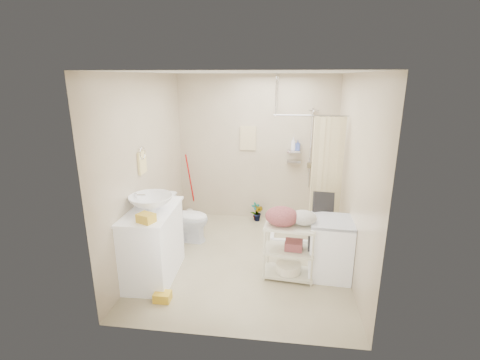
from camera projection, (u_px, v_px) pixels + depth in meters
The scene contains 23 objects.
floor at pixel (246, 259), 5.06m from camera, with size 3.20×3.20×0.00m, color tan.
ceiling at pixel (247, 72), 4.31m from camera, with size 2.80×3.20×0.04m, color silver.
wall_back at pixel (256, 149), 6.21m from camera, with size 2.80×0.04×2.60m, color #C1B296.
wall_front at pixel (227, 219), 3.17m from camera, with size 2.80×0.04×2.60m, color #C1B296.
wall_left at pixel (147, 170), 4.86m from camera, with size 0.04×3.20×2.60m, color #C1B296.
wall_right at pixel (353, 177), 4.51m from camera, with size 0.04×3.20×2.60m, color #C1B296.
vanity at pixel (153, 243), 4.51m from camera, with size 0.60×1.07×0.94m, color white.
sink at pixel (151, 203), 4.34m from camera, with size 0.55×0.55×0.19m, color white.
counter_basket at pixel (146, 218), 3.98m from camera, with size 0.19×0.15×0.11m, color gold.
floor_basket at pixel (162, 295), 4.09m from camera, with size 0.28×0.22×0.15m, color yellow.
toilet at pixel (185, 218), 5.55m from camera, with size 0.43×0.75×0.76m, color white.
mop at pixel (189, 185), 6.48m from camera, with size 0.11×0.11×1.21m, color red, non-canonical shape.
potted_plant_a at pixel (256, 212), 6.36m from camera, with size 0.18×0.12×0.35m, color brown.
potted_plant_b at pixel (258, 213), 6.35m from camera, with size 0.17×0.14×0.31m, color #994126.
hanging_towel at pixel (248, 138), 6.15m from camera, with size 0.28×0.03×0.42m, color beige.
towel_ring at pixel (142, 161), 4.62m from camera, with size 0.04×0.22×0.34m, color #F6DE89, non-canonical shape.
tp_holder at pixel (154, 207), 5.07m from camera, with size 0.08×0.12×0.14m, color white, non-canonical shape.
shower at pixel (305, 172), 5.65m from camera, with size 1.10×1.10×2.10m, color white, non-canonical shape.
shampoo_bottle_a at pixel (293, 144), 6.01m from camera, with size 0.08×0.09×0.22m, color white.
shampoo_bottle_b at pixel (298, 145), 6.02m from camera, with size 0.08×0.08×0.17m, color #3B4D96.
washing_machine at pixel (330, 248), 4.56m from camera, with size 0.54×0.56×0.79m, color white.
laundry_rack at pixel (289, 246), 4.49m from camera, with size 0.64×0.38×0.89m, color beige, non-canonical shape.
ironing_board at pixel (322, 230), 4.74m from camera, with size 0.31×0.09×1.08m, color black, non-canonical shape.
Camera 1 is at (0.49, -4.49, 2.55)m, focal length 26.00 mm.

